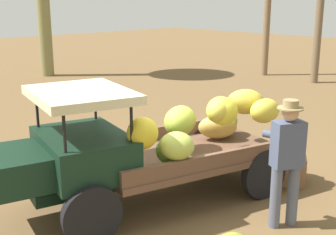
% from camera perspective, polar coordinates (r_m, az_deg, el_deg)
% --- Properties ---
extents(ground_plane, '(60.00, 60.00, 0.00)m').
position_cam_1_polar(ground_plane, '(7.34, 0.82, -9.45)').
color(ground_plane, brown).
extents(truck, '(4.66, 2.63, 1.83)m').
position_cam_1_polar(truck, '(6.68, -3.02, -3.64)').
color(truck, black).
rests_on(truck, ground).
extents(farmer, '(0.57, 0.54, 1.77)m').
position_cam_1_polar(farmer, '(6.16, 14.82, -4.72)').
color(farmer, slate).
rests_on(farmer, ground).
extents(wooden_crate, '(0.72, 0.70, 0.48)m').
position_cam_1_polar(wooden_crate, '(7.91, 15.22, -6.30)').
color(wooden_crate, '#88603E').
rests_on(wooden_crate, ground).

